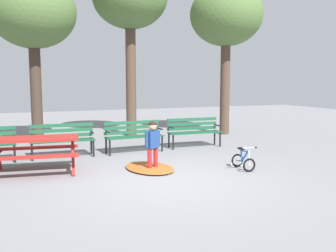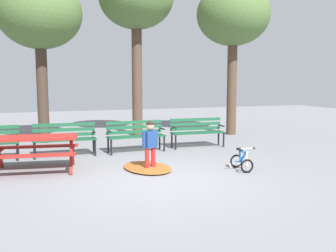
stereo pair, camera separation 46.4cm
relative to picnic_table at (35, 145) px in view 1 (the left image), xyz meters
The scene contains 10 objects.
ground 2.88m from the picnic_table, 35.96° to the right, with size 36.00×36.00×0.00m, color gray.
picnic_table is the anchor object (origin of this frame).
park_bench_left 1.69m from the picnic_table, 63.39° to the left, with size 1.62×0.52×0.85m.
park_bench_right 3.01m from the picnic_table, 28.48° to the left, with size 1.62×0.51×0.85m.
park_bench_far_right 4.81m from the picnic_table, 18.69° to the left, with size 1.62×0.54×0.85m.
child_standing 2.51m from the picnic_table, 17.64° to the right, with size 0.39×0.24×1.09m.
kids_bicycle 4.53m from the picnic_table, 18.72° to the right, with size 0.40×0.58×0.54m.
leaf_pile 2.50m from the picnic_table, 15.18° to the right, with size 1.39×0.97×0.07m, color #9E5623.
tree_left 5.24m from the picnic_table, 85.55° to the left, with size 2.60×2.60×5.13m.
tree_right 8.50m from the picnic_table, 27.37° to the left, with size 2.60×2.60×5.40m.
Camera 1 is at (-2.70, -6.64, 1.96)m, focal length 39.89 mm.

